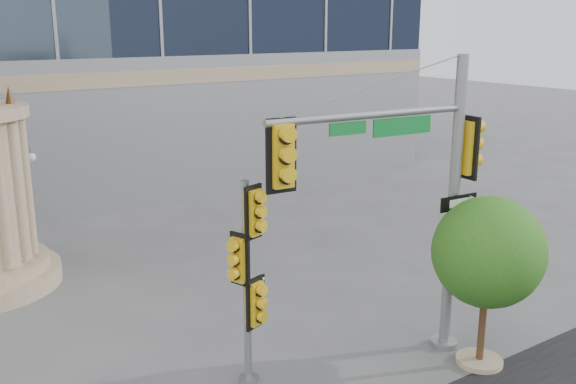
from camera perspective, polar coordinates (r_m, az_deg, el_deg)
ground at (r=14.81m, az=5.11°, el=-14.53°), size 120.00×120.00×0.00m
main_signal_pole at (r=13.52m, az=11.01°, el=1.11°), size 5.12×0.86×6.62m
secondary_signal_pole at (r=12.77m, az=-3.51°, el=-6.85°), size 0.81×0.58×4.31m
street_tree at (r=14.22m, az=17.40°, el=-5.46°), size 2.42×2.36×3.77m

